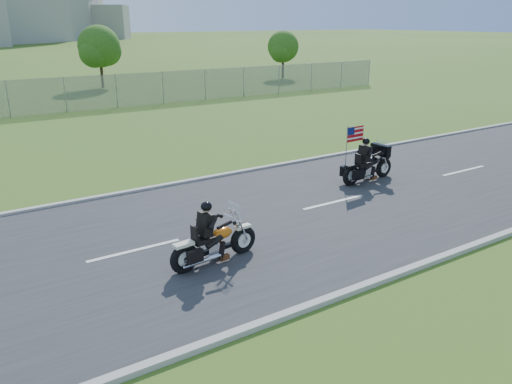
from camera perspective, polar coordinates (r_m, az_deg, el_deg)
ground at (r=12.60m, az=-5.09°, el=-4.73°), size 420.00×420.00×0.00m
road at (r=12.59m, az=-5.09°, el=-4.64°), size 120.00×8.00×0.04m
curb_north at (r=16.06m, az=-11.80°, el=0.45°), size 120.00×0.18×0.12m
curb_south at (r=9.56m, az=6.51°, el=-12.74°), size 120.00×0.18×0.12m
tree_fence_near at (r=41.92m, az=-17.43°, el=15.37°), size 3.52×3.28×4.75m
tree_fence_far at (r=47.09m, az=3.13°, el=16.08°), size 3.08×2.87×4.20m
motorcycle_lead at (r=10.90m, az=-4.91°, el=-5.93°), size 2.21×0.67×1.48m
motorcycle_follow at (r=16.75m, az=12.66°, el=2.84°), size 2.24×0.74×1.87m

